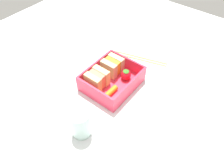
{
  "coord_description": "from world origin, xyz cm",
  "views": [
    {
      "loc": [
        -35.62,
        -27.95,
        49.34
      ],
      "look_at": [
        0.0,
        0.0,
        2.7
      ],
      "focal_mm": 35.0,
      "sensor_mm": 36.0,
      "label": 1
    }
  ],
  "objects_px": {
    "sandwich_left": "(97,79)",
    "sandwich_center_left": "(112,66)",
    "carrot_stick_far_left": "(111,92)",
    "drinking_glass": "(81,123)",
    "folded_napkin": "(156,110)",
    "strawberry_far_left": "(126,75)",
    "chopstick_pair": "(138,57)"
  },
  "relations": [
    {
      "from": "strawberry_far_left",
      "to": "folded_napkin",
      "type": "bearing_deg",
      "value": -106.91
    },
    {
      "from": "chopstick_pair",
      "to": "sandwich_center_left",
      "type": "bearing_deg",
      "value": 170.8
    },
    {
      "from": "strawberry_far_left",
      "to": "carrot_stick_far_left",
      "type": "bearing_deg",
      "value": -178.97
    },
    {
      "from": "strawberry_far_left",
      "to": "chopstick_pair",
      "type": "distance_m",
      "value": 0.12
    },
    {
      "from": "sandwich_center_left",
      "to": "carrot_stick_far_left",
      "type": "height_order",
      "value": "sandwich_center_left"
    },
    {
      "from": "sandwich_left",
      "to": "drinking_glass",
      "type": "height_order",
      "value": "drinking_glass"
    },
    {
      "from": "sandwich_center_left",
      "to": "carrot_stick_far_left",
      "type": "xyz_separation_m",
      "value": [
        -0.08,
        -0.05,
        -0.02
      ]
    },
    {
      "from": "sandwich_left",
      "to": "carrot_stick_far_left",
      "type": "relative_size",
      "value": 1.16
    },
    {
      "from": "sandwich_left",
      "to": "carrot_stick_far_left",
      "type": "xyz_separation_m",
      "value": [
        -0.0,
        -0.05,
        -0.02
      ]
    },
    {
      "from": "sandwich_left",
      "to": "drinking_glass",
      "type": "distance_m",
      "value": 0.15
    },
    {
      "from": "carrot_stick_far_left",
      "to": "folded_napkin",
      "type": "distance_m",
      "value": 0.14
    },
    {
      "from": "drinking_glass",
      "to": "folded_napkin",
      "type": "xyz_separation_m",
      "value": [
        0.17,
        -0.11,
        -0.04
      ]
    },
    {
      "from": "strawberry_far_left",
      "to": "drinking_glass",
      "type": "height_order",
      "value": "drinking_glass"
    },
    {
      "from": "carrot_stick_far_left",
      "to": "drinking_glass",
      "type": "relative_size",
      "value": 0.62
    },
    {
      "from": "chopstick_pair",
      "to": "drinking_glass",
      "type": "xyz_separation_m",
      "value": [
        -0.33,
        -0.05,
        0.04
      ]
    },
    {
      "from": "sandwich_left",
      "to": "drinking_glass",
      "type": "xyz_separation_m",
      "value": [
        -0.14,
        -0.07,
        0.0
      ]
    },
    {
      "from": "drinking_glass",
      "to": "folded_napkin",
      "type": "distance_m",
      "value": 0.21
    },
    {
      "from": "sandwich_left",
      "to": "sandwich_center_left",
      "type": "bearing_deg",
      "value": 0.0
    },
    {
      "from": "chopstick_pair",
      "to": "drinking_glass",
      "type": "distance_m",
      "value": 0.33
    },
    {
      "from": "carrot_stick_far_left",
      "to": "sandwich_left",
      "type": "bearing_deg",
      "value": 86.74
    },
    {
      "from": "sandwich_left",
      "to": "carrot_stick_far_left",
      "type": "distance_m",
      "value": 0.05
    },
    {
      "from": "sandwich_left",
      "to": "chopstick_pair",
      "type": "height_order",
      "value": "sandwich_left"
    },
    {
      "from": "strawberry_far_left",
      "to": "folded_napkin",
      "type": "relative_size",
      "value": 0.3
    },
    {
      "from": "sandwich_center_left",
      "to": "carrot_stick_far_left",
      "type": "relative_size",
      "value": 1.16
    },
    {
      "from": "strawberry_far_left",
      "to": "sandwich_center_left",
      "type": "bearing_deg",
      "value": 91.19
    },
    {
      "from": "drinking_glass",
      "to": "folded_napkin",
      "type": "relative_size",
      "value": 0.64
    },
    {
      "from": "folded_napkin",
      "to": "carrot_stick_far_left",
      "type": "bearing_deg",
      "value": 105.68
    },
    {
      "from": "sandwich_left",
      "to": "carrot_stick_far_left",
      "type": "height_order",
      "value": "sandwich_left"
    },
    {
      "from": "sandwich_left",
      "to": "folded_napkin",
      "type": "bearing_deg",
      "value": -79.59
    },
    {
      "from": "carrot_stick_far_left",
      "to": "drinking_glass",
      "type": "bearing_deg",
      "value": -173.71
    },
    {
      "from": "strawberry_far_left",
      "to": "drinking_glass",
      "type": "bearing_deg",
      "value": -175.59
    },
    {
      "from": "carrot_stick_far_left",
      "to": "strawberry_far_left",
      "type": "bearing_deg",
      "value": 1.03
    }
  ]
}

